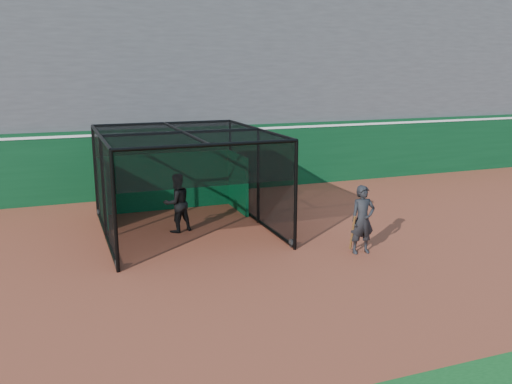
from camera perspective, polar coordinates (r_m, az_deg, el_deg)
name	(u,v)px	position (r m, az deg, el deg)	size (l,w,h in m)	color
ground	(247,272)	(12.76, -0.93, -8.39)	(120.00, 120.00, 0.00)	brown
outfield_wall	(170,160)	(20.37, -9.07, 3.33)	(50.00, 0.50, 2.50)	#0A3A1C
grandstand	(148,71)	(23.80, -11.25, 12.34)	(50.00, 7.85, 8.95)	#4C4C4F
batting_cage	(185,182)	(15.67, -7.53, 1.02)	(4.61, 5.47, 2.87)	black
batter	(177,203)	(15.71, -8.33, -1.14)	(0.83, 0.65, 1.71)	black
on_deck_player	(363,220)	(14.00, 11.15, -2.89)	(0.68, 0.48, 1.77)	black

